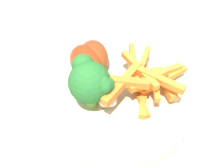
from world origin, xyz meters
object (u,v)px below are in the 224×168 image
Objects in this scene: chicken_drumstick_near at (89,70)px; chicken_drumstick_far at (92,59)px; dining_table at (96,144)px; broccoli_floret_front at (93,80)px; carrot_fries_pile at (145,79)px; chicken_drumstick_extra at (88,64)px; dinner_plate at (112,95)px.

chicken_drumstick_near is 0.90× the size of chicken_drumstick_far.
broccoli_floret_front is at bearing -59.92° from dining_table.
chicken_drumstick_far is (-0.08, 0.05, -0.01)m from carrot_fries_pile.
chicken_drumstick_near is 0.03m from chicken_drumstick_far.
chicken_drumstick_extra is (-0.00, 0.01, 0.00)m from chicken_drumstick_near.
dinner_plate is 1.90× the size of chicken_drumstick_extra.
dining_table is 0.16m from chicken_drumstick_far.
dining_table is 0.18m from broccoli_floret_front.
broccoli_floret_front reaches higher than carrot_fries_pile.
chicken_drumstick_extra is at bearing 98.56° from dining_table.
dining_table is 4.30× the size of dinner_plate.
broccoli_floret_front is 0.57× the size of chicken_drumstick_extra.
broccoli_floret_front is at bearing -85.34° from chicken_drumstick_far.
chicken_drumstick_far is at bearing 83.81° from chicken_drumstick_near.
carrot_fries_pile is 1.13× the size of chicken_drumstick_far.
dining_table is at bearing 120.08° from broccoli_floret_front.
chicken_drumstick_near reaches higher than chicken_drumstick_far.
carrot_fries_pile is at bearing 5.04° from dinner_plate.
chicken_drumstick_far is (-0.01, 0.08, -0.03)m from broccoli_floret_front.
carrot_fries_pile is 0.10m from chicken_drumstick_extra.
chicken_drumstick_extra reaches higher than dining_table.
dining_table is at bearing -153.54° from dinner_plate.
chicken_drumstick_near is at bearing -96.19° from chicken_drumstick_far.
carrot_fries_pile reaches higher than chicken_drumstick_near.
broccoli_floret_front is 0.06m from chicken_drumstick_near.
chicken_drumstick_extra is at bearing -111.57° from chicken_drumstick_far.
carrot_fries_pile reaches higher than chicken_drumstick_far.
carrot_fries_pile is at bearing -17.08° from chicken_drumstick_near.
carrot_fries_pile is 0.09m from chicken_drumstick_near.
broccoli_floret_front is (0.00, -0.01, 0.18)m from dining_table.
broccoli_floret_front is 0.08m from carrot_fries_pile.
dining_table is 8.16× the size of chicken_drumstick_extra.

